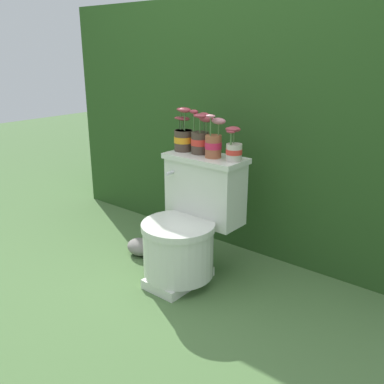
% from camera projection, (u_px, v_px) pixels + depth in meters
% --- Properties ---
extents(ground_plane, '(12.00, 12.00, 0.00)m').
position_uv_depth(ground_plane, '(168.00, 277.00, 2.52)').
color(ground_plane, '#4C703D').
extents(hedge_backdrop, '(2.90, 0.98, 1.58)m').
position_uv_depth(hedge_backdrop, '(269.00, 120.00, 3.07)').
color(hedge_backdrop, '#284C1E').
rests_on(hedge_backdrop, ground).
extents(toilet, '(0.47, 0.56, 0.70)m').
position_uv_depth(toilet, '(189.00, 225.00, 2.43)').
color(toilet, silver).
rests_on(toilet, ground).
extents(potted_plant_left, '(0.13, 0.11, 0.26)m').
position_uv_depth(potted_plant_left, '(183.00, 136.00, 2.51)').
color(potted_plant_left, '#47382D').
rests_on(potted_plant_left, toilet).
extents(potted_plant_midleft, '(0.15, 0.11, 0.25)m').
position_uv_depth(potted_plant_midleft, '(201.00, 137.00, 2.43)').
color(potted_plant_midleft, '#47382D').
rests_on(potted_plant_midleft, toilet).
extents(potted_plant_middle, '(0.11, 0.09, 0.24)m').
position_uv_depth(potted_plant_middle, '(214.00, 142.00, 2.35)').
color(potted_plant_middle, '#9E5638').
rests_on(potted_plant_middle, toilet).
extents(potted_plant_midright, '(0.10, 0.10, 0.19)m').
position_uv_depth(potted_plant_midright, '(234.00, 147.00, 2.28)').
color(potted_plant_midright, beige).
rests_on(potted_plant_midright, toilet).
extents(garden_stone, '(0.19, 0.15, 0.10)m').
position_uv_depth(garden_stone, '(141.00, 247.00, 2.78)').
color(garden_stone, gray).
rests_on(garden_stone, ground).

